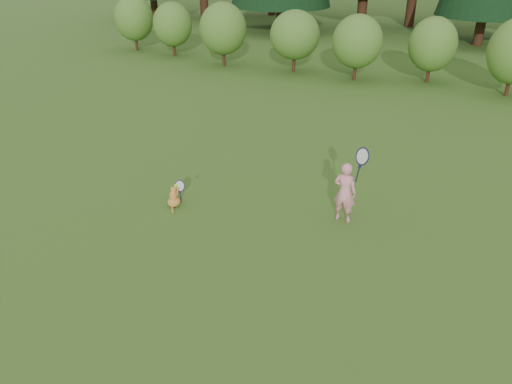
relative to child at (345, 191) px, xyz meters
The scene contains 5 objects.
ground 2.50m from the child, 135.11° to the right, with size 100.00×100.00×0.00m, color #294E16.
shrub_row 11.45m from the child, 98.62° to the left, with size 28.00×3.00×2.80m, color #406C21, non-canonical shape.
child is the anchor object (origin of this frame).
cat 3.58m from the child, 163.15° to the right, with size 0.38×0.66×0.61m.
tennis_ball 3.30m from the child, 143.16° to the right, with size 0.07×0.07×0.07m.
Camera 1 is at (4.12, -6.88, 5.07)m, focal length 35.00 mm.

